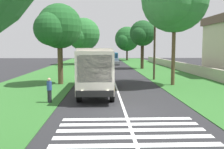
# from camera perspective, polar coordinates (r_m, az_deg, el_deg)

# --- Properties ---
(ground) EXTENTS (160.00, 160.00, 0.00)m
(ground) POSITION_cam_1_polar(r_m,az_deg,el_deg) (14.68, 3.02, -8.71)
(ground) COLOR #262628
(grass_verge_left) EXTENTS (120.00, 8.00, 0.04)m
(grass_verge_left) POSITION_cam_1_polar(r_m,az_deg,el_deg) (30.17, -15.36, -1.25)
(grass_verge_left) COLOR #2D6628
(grass_verge_left) RESTS_ON ground
(grass_verge_right) EXTENTS (120.00, 8.00, 0.04)m
(grass_verge_right) POSITION_cam_1_polar(r_m,az_deg,el_deg) (30.87, 15.79, -1.10)
(grass_verge_right) COLOR #2D6628
(grass_verge_right) RESTS_ON ground
(centre_line) EXTENTS (110.00, 0.16, 0.01)m
(centre_line) POSITION_cam_1_polar(r_m,az_deg,el_deg) (29.40, 0.40, -1.25)
(centre_line) COLOR silver
(centre_line) RESTS_ON ground
(coach_bus) EXTENTS (11.16, 2.62, 3.73)m
(coach_bus) POSITION_cam_1_polar(r_m,az_deg,el_deg) (21.25, -3.50, 1.74)
(coach_bus) COLOR silver
(coach_bus) RESTS_ON ground
(zebra_crossing) EXTENTS (4.05, 6.80, 0.01)m
(zebra_crossing) POSITION_cam_1_polar(r_m,az_deg,el_deg) (11.75, 4.40, -12.50)
(zebra_crossing) COLOR silver
(zebra_crossing) RESTS_ON ground
(trailing_car_0) EXTENTS (4.30, 1.78, 1.43)m
(trailing_car_0) POSITION_cam_1_polar(r_m,az_deg,el_deg) (39.54, -2.90, 1.59)
(trailing_car_0) COLOR gold
(trailing_car_0) RESTS_ON ground
(trailing_car_1) EXTENTS (4.30, 1.78, 1.43)m
(trailing_car_1) POSITION_cam_1_polar(r_m,az_deg,el_deg) (48.03, -3.10, 2.37)
(trailing_car_1) COLOR #B7A893
(trailing_car_1) RESTS_ON ground
(trailing_car_2) EXTENTS (4.30, 1.78, 1.43)m
(trailing_car_2) POSITION_cam_1_polar(r_m,az_deg,el_deg) (56.07, 0.75, 2.91)
(trailing_car_2) COLOR gray
(trailing_car_2) RESTS_ON ground
(trailing_minibus_0) EXTENTS (6.00, 2.14, 2.53)m
(trailing_minibus_0) POSITION_cam_1_polar(r_m,az_deg,el_deg) (66.54, 0.33, 4.16)
(trailing_minibus_0) COLOR teal
(trailing_minibus_0) RESTS_ON ground
(roadside_tree_left_0) EXTENTS (8.96, 7.31, 10.42)m
(roadside_tree_left_0) POSITION_cam_1_polar(r_m,az_deg,el_deg) (57.47, -6.66, 8.85)
(roadside_tree_left_0) COLOR brown
(roadside_tree_left_0) RESTS_ON grass_verge_left
(roadside_tree_left_2) EXTENTS (5.51, 4.56, 8.14)m
(roadside_tree_left_2) POSITION_cam_1_polar(r_m,az_deg,el_deg) (26.23, -12.22, 10.36)
(roadside_tree_left_2) COLOR brown
(roadside_tree_left_2) RESTS_ON grass_verge_left
(roadside_tree_right_0) EXTENTS (8.61, 7.36, 10.15)m
(roadside_tree_right_0) POSITION_cam_1_polar(r_m,az_deg,el_deg) (77.00, 3.34, 7.96)
(roadside_tree_right_0) COLOR #3D2D1E
(roadside_tree_right_0) RESTS_ON grass_verge_right
(roadside_tree_right_1) EXTENTS (7.63, 6.53, 11.73)m
(roadside_tree_right_1) POSITION_cam_1_polar(r_m,az_deg,el_deg) (26.01, 13.71, 16.06)
(roadside_tree_right_1) COLOR brown
(roadside_tree_right_1) RESTS_ON grass_verge_right
(roadside_tree_right_2) EXTENTS (5.59, 4.56, 8.61)m
(roadside_tree_right_2) POSITION_cam_1_polar(r_m,az_deg,el_deg) (45.64, 6.80, 9.09)
(roadside_tree_right_2) COLOR #3D2D1E
(roadside_tree_right_2) RESTS_ON grass_verge_right
(utility_pole) EXTENTS (0.24, 1.40, 8.29)m
(utility_pole) POSITION_cam_1_polar(r_m,az_deg,el_deg) (29.74, 9.66, 7.11)
(utility_pole) COLOR #473828
(utility_pole) RESTS_ON grass_verge_right
(roadside_wall) EXTENTS (70.00, 0.40, 1.34)m
(roadside_wall) POSITION_cam_1_polar(r_m,az_deg,el_deg) (36.61, 18.49, 1.00)
(roadside_wall) COLOR #B2A893
(roadside_wall) RESTS_ON grass_verge_right
(pedestrian) EXTENTS (0.34, 0.34, 1.69)m
(pedestrian) POSITION_cam_1_polar(r_m,az_deg,el_deg) (17.55, -14.06, -3.42)
(pedestrian) COLOR #26262D
(pedestrian) RESTS_ON grass_verge_left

